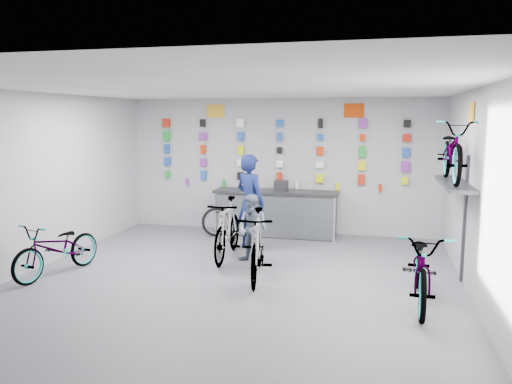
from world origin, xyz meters
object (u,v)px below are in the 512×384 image
(bike_left, at_px, (58,248))
(bike_center, at_px, (257,245))
(bike_service, at_px, (227,229))
(clerk, at_px, (250,202))
(customer, at_px, (253,229))
(bike_right, at_px, (422,266))
(counter, at_px, (276,214))

(bike_left, relative_size, bike_center, 0.93)
(bike_left, distance_m, bike_service, 2.90)
(clerk, distance_m, customer, 1.05)
(bike_left, distance_m, clerk, 3.59)
(bike_service, bearing_deg, clerk, 70.40)
(bike_service, distance_m, customer, 0.55)
(clerk, bearing_deg, bike_left, 73.49)
(bike_left, distance_m, bike_center, 3.27)
(bike_left, relative_size, customer, 1.40)
(bike_service, distance_m, clerk, 0.91)
(bike_right, bearing_deg, counter, 130.23)
(bike_right, relative_size, customer, 1.65)
(bike_left, bearing_deg, counter, 64.02)
(bike_service, bearing_deg, bike_left, -150.31)
(customer, bearing_deg, bike_right, -6.64)
(bike_left, xyz_separation_m, customer, (2.94, 1.42, 0.16))
(bike_left, height_order, bike_service, bike_service)
(bike_right, height_order, customer, customer)
(counter, height_order, clerk, clerk)
(bike_left, bearing_deg, bike_right, 13.77)
(bike_right, xyz_separation_m, customer, (-2.75, 1.36, 0.08))
(counter, xyz_separation_m, bike_right, (2.78, -3.52, 0.05))
(counter, distance_m, clerk, 1.32)
(bike_left, relative_size, bike_right, 0.84)
(counter, height_order, bike_right, bike_right)
(bike_center, distance_m, bike_right, 2.52)
(counter, bearing_deg, bike_left, -129.11)
(counter, relative_size, bike_center, 1.46)
(bike_center, xyz_separation_m, bike_service, (-0.80, 1.02, 0.00))
(bike_service, xyz_separation_m, customer, (0.52, -0.16, 0.06))
(bike_center, xyz_separation_m, bike_right, (2.47, -0.51, -0.02))
(bike_left, bearing_deg, clerk, 55.05)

